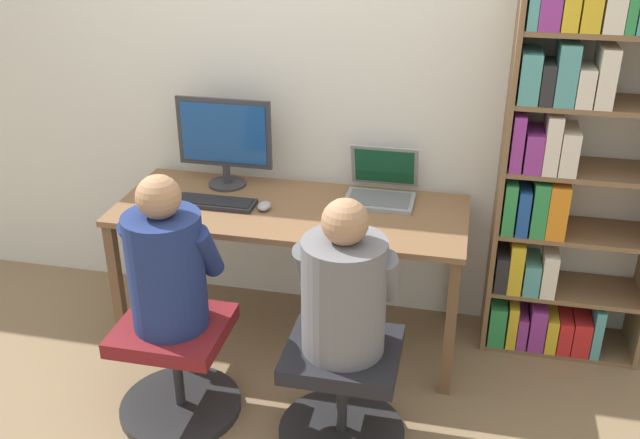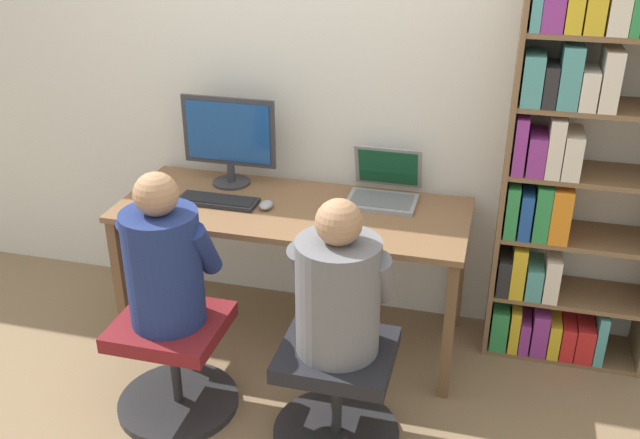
% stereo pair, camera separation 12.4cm
% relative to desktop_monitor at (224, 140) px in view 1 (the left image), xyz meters
% --- Properties ---
extents(ground_plane, '(14.00, 14.00, 0.00)m').
position_rel_desktop_monitor_xyz_m(ground_plane, '(0.40, -0.56, -1.00)').
color(ground_plane, '#846B4C').
extents(wall_back, '(10.00, 0.05, 2.60)m').
position_rel_desktop_monitor_xyz_m(wall_back, '(0.40, 0.21, 0.30)').
color(wall_back, silver).
rests_on(wall_back, ground_plane).
extents(desk, '(1.74, 0.70, 0.75)m').
position_rel_desktop_monitor_xyz_m(desk, '(0.40, -0.21, -0.33)').
color(desk, brown).
rests_on(desk, ground_plane).
extents(desktop_monitor, '(0.50, 0.20, 0.47)m').
position_rel_desktop_monitor_xyz_m(desktop_monitor, '(0.00, 0.00, 0.00)').
color(desktop_monitor, '#333338').
rests_on(desktop_monitor, desk).
extents(laptop, '(0.35, 0.33, 0.25)m').
position_rel_desktop_monitor_xyz_m(laptop, '(0.82, 0.01, -0.20)').
color(laptop, gray).
rests_on(laptop, desk).
extents(keyboard, '(0.40, 0.14, 0.03)m').
position_rel_desktop_monitor_xyz_m(keyboard, '(0.03, -0.25, -0.24)').
color(keyboard, '#232326').
rests_on(keyboard, desk).
extents(computer_mouse_by_keyboard, '(0.06, 0.09, 0.04)m').
position_rel_desktop_monitor_xyz_m(computer_mouse_by_keyboard, '(0.28, -0.25, -0.23)').
color(computer_mouse_by_keyboard, '#99999E').
rests_on(computer_mouse_by_keyboard, desk).
extents(office_chair_left, '(0.56, 0.56, 0.48)m').
position_rel_desktop_monitor_xyz_m(office_chair_left, '(0.04, -0.90, -0.75)').
color(office_chair_left, '#262628').
rests_on(office_chair_left, ground_plane).
extents(office_chair_right, '(0.56, 0.56, 0.48)m').
position_rel_desktop_monitor_xyz_m(office_chair_right, '(0.81, -0.91, -0.75)').
color(office_chair_right, '#262628').
rests_on(office_chair_right, ground_plane).
extents(person_at_monitor, '(0.40, 0.35, 0.70)m').
position_rel_desktop_monitor_xyz_m(person_at_monitor, '(0.04, -0.90, -0.23)').
color(person_at_monitor, navy).
rests_on(person_at_monitor, office_chair_left).
extents(person_at_laptop, '(0.42, 0.35, 0.67)m').
position_rel_desktop_monitor_xyz_m(person_at_laptop, '(0.81, -0.91, -0.24)').
color(person_at_laptop, slate).
rests_on(person_at_laptop, office_chair_right).
extents(bookshelf, '(0.77, 0.33, 1.97)m').
position_rel_desktop_monitor_xyz_m(bookshelf, '(1.69, -0.01, -0.04)').
color(bookshelf, brown).
rests_on(bookshelf, ground_plane).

